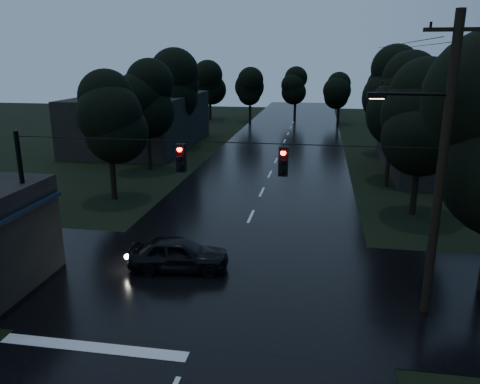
% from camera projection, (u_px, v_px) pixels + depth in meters
% --- Properties ---
extents(main_road, '(12.00, 120.00, 0.02)m').
position_uv_depth(main_road, '(270.00, 174.00, 35.68)').
color(main_road, black).
rests_on(main_road, ground).
extents(cross_street, '(60.00, 9.00, 0.02)m').
position_uv_depth(cross_street, '(222.00, 282.00, 18.63)').
color(cross_street, black).
rests_on(cross_street, ground).
extents(building_far_right, '(10.00, 14.00, 4.40)m').
position_uv_depth(building_far_right, '(454.00, 142.00, 36.61)').
color(building_far_right, black).
rests_on(building_far_right, ground).
extents(building_far_left, '(10.00, 16.00, 5.00)m').
position_uv_depth(building_far_left, '(142.00, 121.00, 46.71)').
color(building_far_left, black).
rests_on(building_far_left, ground).
extents(utility_pole_main, '(3.50, 0.30, 10.00)m').
position_uv_depth(utility_pole_main, '(439.00, 165.00, 15.04)').
color(utility_pole_main, black).
rests_on(utility_pole_main, ground).
extents(utility_pole_far, '(2.00, 0.30, 7.50)m').
position_uv_depth(utility_pole_far, '(391.00, 131.00, 31.38)').
color(utility_pole_far, black).
rests_on(utility_pole_far, ground).
extents(anchor_pole_left, '(0.18, 0.18, 6.00)m').
position_uv_depth(anchor_pole_left, '(26.00, 208.00, 18.06)').
color(anchor_pole_left, black).
rests_on(anchor_pole_left, ground).
extents(span_signals, '(15.00, 0.37, 1.12)m').
position_uv_depth(span_signals, '(230.00, 158.00, 16.13)').
color(span_signals, black).
rests_on(span_signals, ground).
extents(tree_left_a, '(3.92, 3.92, 8.26)m').
position_uv_depth(tree_left_a, '(108.00, 115.00, 28.10)').
color(tree_left_a, black).
rests_on(tree_left_a, ground).
extents(tree_left_b, '(4.20, 4.20, 8.85)m').
position_uv_depth(tree_left_b, '(146.00, 98.00, 35.67)').
color(tree_left_b, black).
rests_on(tree_left_b, ground).
extents(tree_left_c, '(4.48, 4.48, 9.44)m').
position_uv_depth(tree_left_c, '(177.00, 85.00, 45.13)').
color(tree_left_c, black).
rests_on(tree_left_c, ground).
extents(tree_right_a, '(4.20, 4.20, 8.85)m').
position_uv_depth(tree_right_a, '(423.00, 115.00, 25.10)').
color(tree_right_a, black).
rests_on(tree_right_a, ground).
extents(tree_right_b, '(4.48, 4.48, 9.44)m').
position_uv_depth(tree_right_b, '(409.00, 96.00, 32.48)').
color(tree_right_b, black).
rests_on(tree_right_b, ground).
extents(tree_right_c, '(4.76, 4.76, 10.03)m').
position_uv_depth(tree_right_c, '(397.00, 83.00, 41.75)').
color(tree_right_c, black).
rests_on(tree_right_c, ground).
extents(car, '(4.33, 2.20, 1.41)m').
position_uv_depth(car, '(179.00, 254.00, 19.53)').
color(car, black).
rests_on(car, ground).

